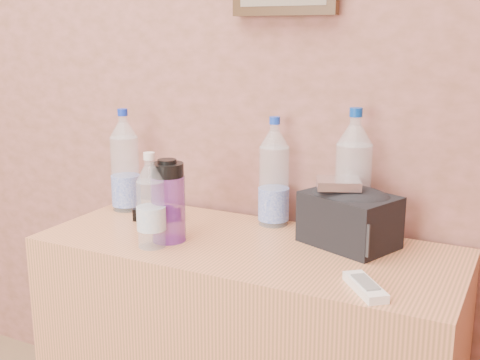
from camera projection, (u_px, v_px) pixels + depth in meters
name	position (u px, v px, depth m)	size (l,w,h in m)	color
pet_large_a	(125.00, 166.00, 1.85)	(0.09, 0.09, 0.31)	white
pet_large_b	(274.00, 178.00, 1.70)	(0.08, 0.08, 0.31)	silver
pet_large_c	(353.00, 181.00, 1.59)	(0.09, 0.09, 0.35)	silver
pet_small	(151.00, 206.00, 1.53)	(0.07, 0.07, 0.25)	white
nalgene_bottle	(168.00, 201.00, 1.58)	(0.09, 0.09, 0.22)	purple
sunglasses	(157.00, 215.00, 1.76)	(0.14, 0.05, 0.04)	black
ac_remote	(365.00, 287.00, 1.28)	(0.14, 0.05, 0.02)	silver
toiletry_bag	(349.00, 216.00, 1.55)	(0.23, 0.16, 0.15)	black
foil_packet	(338.00, 183.00, 1.53)	(0.11, 0.09, 0.02)	silver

